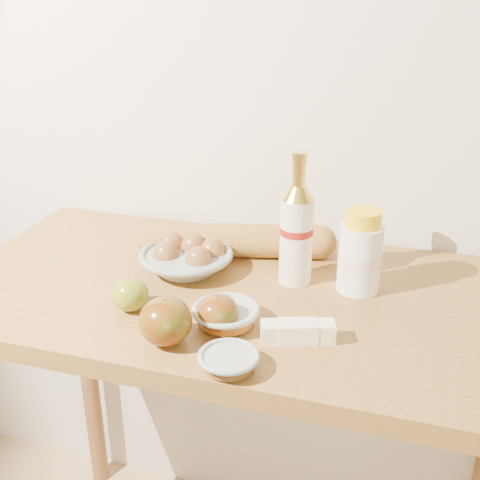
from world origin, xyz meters
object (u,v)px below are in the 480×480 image
egg_bowl (187,258)px  baguette (236,240)px  bourbon_bottle (296,231)px  table (244,342)px  cream_bottle (360,254)px

egg_bowl → baguette: 0.12m
bourbon_bottle → egg_bowl: size_ratio=1.30×
bourbon_bottle → table: bearing=-138.2°
baguette → cream_bottle: bearing=-29.6°
cream_bottle → egg_bowl: cream_bottle is taller
baguette → egg_bowl: bearing=-142.3°
table → baguette: baguette is taller
bourbon_bottle → baguette: bearing=157.2°
egg_bowl → baguette: baguette is taller
bourbon_bottle → cream_bottle: (0.13, 0.00, -0.03)m
bourbon_bottle → cream_bottle: bearing=5.9°
egg_bowl → baguette: size_ratio=0.47×
cream_bottle → egg_bowl: 0.36m
table → cream_bottle: cream_bottle is taller
cream_bottle → baguette: cream_bottle is taller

